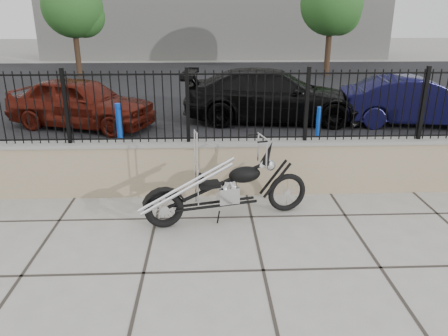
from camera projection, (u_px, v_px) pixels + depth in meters
ground_plane at (263, 270)px, 5.49m from camera, size 90.00×90.00×0.00m
parking_lot at (224, 92)px, 17.22m from camera, size 30.00×30.00×0.00m
retaining_wall at (246, 167)px, 7.67m from camera, size 14.00×0.36×0.96m
iron_fence at (247, 106)px, 7.30m from camera, size 14.00×0.08×1.20m
chopper_motorcycle at (225, 175)px, 6.58m from camera, size 2.51×1.02×1.48m
car_red at (81, 102)px, 11.89m from camera, size 4.36×2.84×1.38m
car_black at (273, 96)px, 12.53m from camera, size 5.31×2.55×1.49m
car_blue at (416, 101)px, 12.13m from camera, size 4.25×1.99×1.35m
bollard_a at (119, 127)px, 10.06m from camera, size 0.16×0.16×1.08m
bollard_b at (318, 127)px, 10.25m from camera, size 0.13×0.13×0.96m
tree_left at (72, 4)px, 20.08m from camera, size 2.78×2.78×4.69m
tree_right at (332, 1)px, 20.32m from camera, size 2.91×2.91×4.90m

